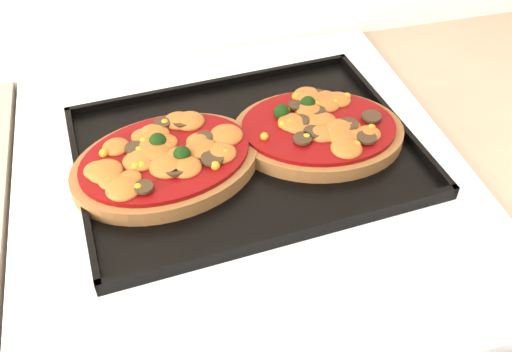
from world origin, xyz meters
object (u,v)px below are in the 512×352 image
object	(u,v)px
stove	(246,342)
pizza_right	(318,130)
pizza_left	(166,161)
baking_tray	(246,150)

from	to	relation	value
stove	pizza_right	size ratio (longest dim) A/B	3.94
pizza_left	pizza_right	size ratio (longest dim) A/B	1.06
stove	pizza_right	xyz separation A→B (m)	(0.11, 0.01, 0.48)
stove	baking_tray	xyz separation A→B (m)	(0.01, 0.01, 0.47)
baking_tray	pizza_left	bearing A→B (deg)	-178.28
stove	pizza_left	size ratio (longest dim) A/B	3.72
stove	pizza_left	world-z (taller)	pizza_left
pizza_left	stove	bearing A→B (deg)	-1.02
stove	pizza_right	world-z (taller)	pizza_right
stove	baking_tray	size ratio (longest dim) A/B	2.05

